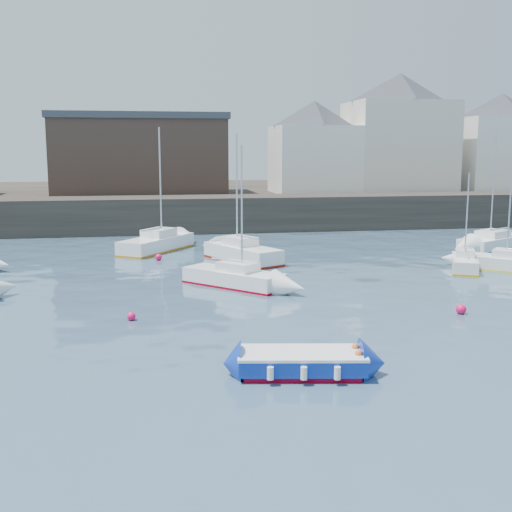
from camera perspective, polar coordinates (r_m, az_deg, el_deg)
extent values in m
plane|color=#2D4760|center=(22.73, 5.28, -8.65)|extent=(220.00, 220.00, 0.00)
cube|color=#28231E|center=(56.40, -4.04, 3.78)|extent=(90.00, 5.00, 3.00)
cube|color=#28231E|center=(74.27, -5.48, 5.05)|extent=(90.00, 32.00, 2.80)
cube|color=beige|center=(67.90, 12.53, 9.44)|extent=(10.00, 8.00, 9.00)
pyramid|color=#3A3D44|center=(68.18, 12.71, 14.40)|extent=(13.36, 13.36, 2.80)
cube|color=white|center=(72.36, 20.83, 8.45)|extent=(9.00, 7.00, 7.50)
pyramid|color=#3A3D44|center=(72.50, 21.07, 12.38)|extent=(11.88, 11.88, 2.45)
cube|color=white|center=(64.55, 5.17, 8.53)|extent=(8.00, 7.00, 6.50)
pyramid|color=#3A3D44|center=(64.64, 5.23, 12.50)|extent=(11.14, 11.14, 2.45)
cube|color=#3D2D26|center=(63.84, -10.27, 8.63)|extent=(16.00, 10.00, 7.00)
cube|color=#3A3D44|center=(63.91, -10.37, 12.04)|extent=(16.40, 10.40, 0.60)
cube|color=maroon|center=(20.66, 4.05, -10.26)|extent=(3.82, 2.06, 0.18)
cube|color=#1031A9|center=(20.55, 4.06, -9.37)|extent=(4.16, 2.31, 0.49)
cube|color=white|center=(20.46, 4.07, -8.60)|extent=(4.24, 2.36, 0.09)
cube|color=white|center=(20.52, 4.07, -9.16)|extent=(3.30, 1.68, 0.45)
cube|color=tan|center=(20.49, 4.07, -8.86)|extent=(0.47, 1.21, 0.07)
cylinder|color=white|center=(21.40, 1.13, -8.67)|extent=(0.20, 0.20, 0.39)
cylinder|color=white|center=(19.62, 1.28, -10.38)|extent=(0.20, 0.20, 0.39)
cylinder|color=white|center=(21.45, 3.87, -8.64)|extent=(0.20, 0.20, 0.39)
cylinder|color=white|center=(19.67, 4.28, -10.35)|extent=(0.20, 0.20, 0.39)
cylinder|color=white|center=(21.55, 6.58, -8.60)|extent=(0.20, 0.20, 0.39)
cylinder|color=white|center=(19.78, 7.25, -10.29)|extent=(0.20, 0.20, 0.39)
cube|color=white|center=(33.44, -2.01, -1.99)|extent=(5.15, 5.29, 0.84)
cube|color=#930010|center=(33.51, -2.00, -2.60)|extent=(5.20, 5.34, 0.11)
cube|color=white|center=(33.15, -1.64, -0.94)|extent=(2.32, 2.34, 0.47)
cylinder|color=silver|center=(32.57, -1.27, 4.18)|extent=(0.09, 0.09, 6.43)
cube|color=white|center=(39.92, 18.06, -0.62)|extent=(3.10, 4.47, 0.77)
cube|color=#C59B04|center=(39.98, 18.03, -1.10)|extent=(3.13, 4.52, 0.10)
cube|color=white|center=(40.04, 18.09, 0.28)|extent=(1.58, 1.80, 0.43)
cylinder|color=silver|center=(39.97, 18.24, 3.52)|extent=(0.09, 0.09, 4.95)
cube|color=white|center=(40.51, 21.80, 0.20)|extent=(2.40, 2.36, 0.44)
cylinder|color=silver|center=(40.22, 21.66, 4.55)|extent=(0.09, 0.09, 6.57)
cube|color=white|center=(40.83, -1.19, 0.22)|extent=(4.51, 6.32, 1.00)
cube|color=maroon|center=(40.90, -1.19, -0.38)|extent=(4.56, 6.39, 0.13)
cube|color=white|center=(40.95, -1.45, 1.34)|extent=(2.28, 2.57, 0.55)
cylinder|color=silver|center=(40.87, -1.71, 5.88)|extent=(0.11, 0.11, 7.02)
cube|color=white|center=(49.39, 20.45, 1.15)|extent=(6.81, 5.25, 0.86)
cube|color=#0648AF|center=(49.44, 20.42, 0.72)|extent=(6.88, 5.31, 0.11)
cube|color=white|center=(49.01, 20.30, 1.88)|extent=(2.82, 2.57, 0.48)
cylinder|color=silver|center=(48.42, 20.35, 6.07)|extent=(0.10, 0.10, 7.66)
cube|color=white|center=(45.48, -8.84, 1.05)|extent=(5.55, 6.60, 0.99)
cube|color=#C07F13|center=(45.54, -8.82, 0.52)|extent=(5.61, 6.67, 0.13)
cube|color=white|center=(45.64, -8.63, 2.06)|extent=(2.63, 2.80, 0.55)
cylinder|color=silver|center=(45.60, -8.50, 6.50)|extent=(0.11, 0.11, 7.59)
sphere|color=#FB1057|center=(27.41, -11.02, -5.63)|extent=(0.37, 0.37, 0.37)
sphere|color=#FB1057|center=(29.33, 17.74, -4.91)|extent=(0.45, 0.45, 0.45)
sphere|color=#FB1057|center=(41.79, -8.65, -0.37)|extent=(0.43, 0.43, 0.43)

